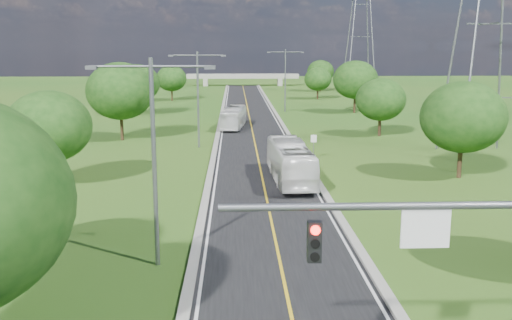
{
  "coord_description": "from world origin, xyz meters",
  "views": [
    {
      "loc": [
        -2.17,
        -14.52,
        10.5
      ],
      "look_at": [
        -0.78,
        22.95,
        3.0
      ],
      "focal_mm": 40.0,
      "sensor_mm": 36.0,
      "label": 1
    }
  ],
  "objects": [
    {
      "name": "tree_rc",
      "position": [
        15.0,
        52.0,
        4.33
      ],
      "size": [
        5.88,
        5.88,
        6.84
      ],
      "color": "black",
      "rests_on": "ground"
    },
    {
      "name": "power_tower_far",
      "position": [
        26.0,
        115.0,
        14.01
      ],
      "size": [
        9.0,
        6.4,
        28.0
      ],
      "color": "slate",
      "rests_on": "ground"
    },
    {
      "name": "overpass",
      "position": [
        0.0,
        140.0,
        2.41
      ],
      "size": [
        30.0,
        3.0,
        3.2
      ],
      "color": "gray",
      "rests_on": "ground"
    },
    {
      "name": "tree_le",
      "position": [
        -14.5,
        98.0,
        4.33
      ],
      "size": [
        5.88,
        5.88,
        6.84
      ],
      "color": "black",
      "rests_on": "ground"
    },
    {
      "name": "curb_right",
      "position": [
        4.25,
        66.0,
        0.11
      ],
      "size": [
        0.5,
        150.0,
        0.22
      ],
      "primitive_type": "cube",
      "color": "gray",
      "rests_on": "ground"
    },
    {
      "name": "road",
      "position": [
        0.0,
        66.0,
        0.03
      ],
      "size": [
        8.0,
        150.0,
        0.06
      ],
      "primitive_type": "cube",
      "color": "black",
      "rests_on": "ground"
    },
    {
      "name": "signal_mast",
      "position": [
        3.68,
        -1.0,
        4.91
      ],
      "size": [
        8.54,
        0.33,
        7.2
      ],
      "color": "slate",
      "rests_on": "ground"
    },
    {
      "name": "power_tower_near",
      "position": [
        22.0,
        40.0,
        14.01
      ],
      "size": [
        9.0,
        6.4,
        28.0
      ],
      "color": "slate",
      "rests_on": "ground"
    },
    {
      "name": "tree_rd",
      "position": [
        17.0,
        76.0,
        5.27
      ],
      "size": [
        7.14,
        7.14,
        8.3
      ],
      "color": "black",
      "rests_on": "ground"
    },
    {
      "name": "curb_left",
      "position": [
        -4.25,
        66.0,
        0.11
      ],
      "size": [
        0.5,
        150.0,
        0.22
      ],
      "primitive_type": "cube",
      "color": "gray",
      "rests_on": "ground"
    },
    {
      "name": "tree_rb",
      "position": [
        16.0,
        30.0,
        4.95
      ],
      "size": [
        6.72,
        6.72,
        7.82
      ],
      "color": "black",
      "rests_on": "ground"
    },
    {
      "name": "bus_outbound",
      "position": [
        2.15,
        29.08,
        1.6
      ],
      "size": [
        3.05,
        11.18,
        3.09
      ],
      "primitive_type": "imported",
      "rotation": [
        0.0,
        0.0,
        3.18
      ],
      "color": "white",
      "rests_on": "road"
    },
    {
      "name": "streetlight_near_left",
      "position": [
        -6.0,
        12.0,
        5.94
      ],
      "size": [
        5.9,
        0.25,
        10.0
      ],
      "color": "slate",
      "rests_on": "ground"
    },
    {
      "name": "speed_limit_sign",
      "position": [
        5.2,
        37.98,
        1.6
      ],
      "size": [
        0.55,
        0.09,
        2.4
      ],
      "color": "slate",
      "rests_on": "ground"
    },
    {
      "name": "ground",
      "position": [
        0.0,
        60.0,
        0.0
      ],
      "size": [
        260.0,
        260.0,
        0.0
      ],
      "primitive_type": "plane",
      "color": "#245818",
      "rests_on": "ground"
    },
    {
      "name": "tree_lb",
      "position": [
        -16.0,
        28.0,
        4.64
      ],
      "size": [
        6.3,
        6.3,
        7.33
      ],
      "color": "black",
      "rests_on": "ground"
    },
    {
      "name": "bus_inbound",
      "position": [
        -2.34,
        59.06,
        1.42
      ],
      "size": [
        3.47,
        9.97,
        2.72
      ],
      "primitive_type": "imported",
      "rotation": [
        0.0,
        0.0,
        -0.12
      ],
      "color": "white",
      "rests_on": "road"
    },
    {
      "name": "tree_lc",
      "position": [
        -15.0,
        50.0,
        5.58
      ],
      "size": [
        7.56,
        7.56,
        8.79
      ],
      "color": "black",
      "rests_on": "ground"
    },
    {
      "name": "tree_ld",
      "position": [
        -17.0,
        74.0,
        4.95
      ],
      "size": [
        6.72,
        6.72,
        7.82
      ],
      "color": "black",
      "rests_on": "ground"
    },
    {
      "name": "streetlight_mid_left",
      "position": [
        -6.0,
        45.0,
        5.94
      ],
      "size": [
        5.9,
        0.25,
        10.0
      ],
      "color": "slate",
      "rests_on": "ground"
    },
    {
      "name": "tree_rf",
      "position": [
        18.0,
        120.0,
        4.64
      ],
      "size": [
        6.3,
        6.3,
        7.33
      ],
      "color": "black",
      "rests_on": "ground"
    },
    {
      "name": "tree_re",
      "position": [
        14.5,
        100.0,
        4.02
      ],
      "size": [
        5.46,
        5.46,
        6.35
      ],
      "color": "black",
      "rests_on": "ground"
    },
    {
      "name": "streetlight_far_right",
      "position": [
        6.0,
        78.0,
        5.94
      ],
      "size": [
        5.9,
        0.25,
        10.0
      ],
      "color": "slate",
      "rests_on": "ground"
    }
  ]
}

